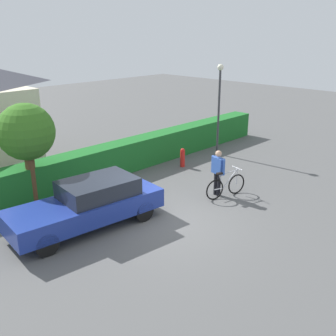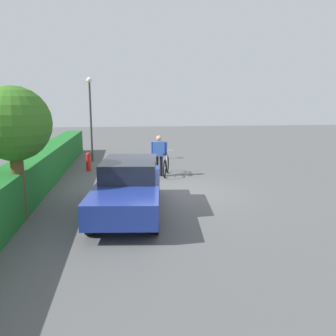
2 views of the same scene
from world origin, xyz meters
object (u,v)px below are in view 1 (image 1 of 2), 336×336
person_rider (218,169)px  street_lamp (219,97)px  bicycle (226,186)px  tree_kerbside (26,133)px  fire_hydrant (183,157)px  parked_car_near (89,204)px

person_rider → street_lamp: size_ratio=0.40×
bicycle → street_lamp: size_ratio=0.41×
tree_kerbside → fire_hydrant: bearing=-10.0°
person_rider → tree_kerbside: size_ratio=0.49×
parked_car_near → fire_hydrant: parked_car_near is taller
street_lamp → tree_kerbside: (-8.70, 1.05, -0.26)m
person_rider → fire_hydrant: bearing=64.2°
parked_car_near → tree_kerbside: tree_kerbside is taller
street_lamp → person_rider: bearing=-142.4°
parked_car_near → street_lamp: size_ratio=1.14×
fire_hydrant → tree_kerbside: bearing=170.0°
street_lamp → fire_hydrant: (-2.46, -0.05, -2.26)m
bicycle → street_lamp: 5.50m
street_lamp → parked_car_near: bearing=-168.4°
tree_kerbside → fire_hydrant: (6.24, -1.10, -2.00)m
parked_car_near → person_rider: 4.67m
person_rider → fire_hydrant: size_ratio=2.03×
tree_kerbside → bicycle: bearing=-41.4°
tree_kerbside → fire_hydrant: 6.65m
parked_car_near → bicycle: (4.59, -1.56, -0.33)m
tree_kerbside → fire_hydrant: size_ratio=4.17×
parked_car_near → fire_hydrant: 6.15m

